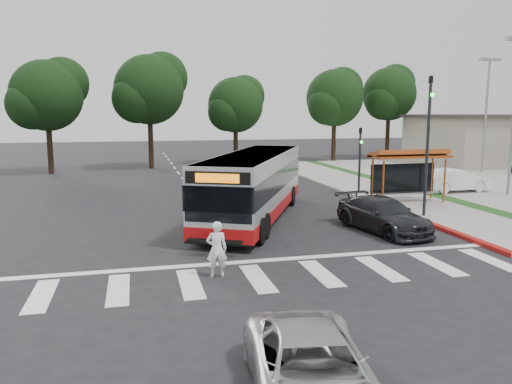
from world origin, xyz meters
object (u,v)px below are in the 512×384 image
object	(u,v)px
transit_bus	(254,186)
dark_sedan	(383,215)
silver_suv_south	(313,373)
pedestrian	(217,249)

from	to	relation	value
transit_bus	dark_sedan	distance (m)	5.94
transit_bus	silver_suv_south	size ratio (longest dim) A/B	2.65
dark_sedan	transit_bus	bearing A→B (deg)	130.65
dark_sedan	silver_suv_south	world-z (taller)	dark_sedan
transit_bus	dark_sedan	world-z (taller)	transit_bus
pedestrian	dark_sedan	xyz separation A→B (m)	(7.61, 4.10, -0.15)
pedestrian	silver_suv_south	bearing A→B (deg)	98.04
transit_bus	pedestrian	xyz separation A→B (m)	(-3.02, -7.79, -0.66)
transit_bus	pedestrian	bearing A→B (deg)	-85.23
transit_bus	pedestrian	distance (m)	8.38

